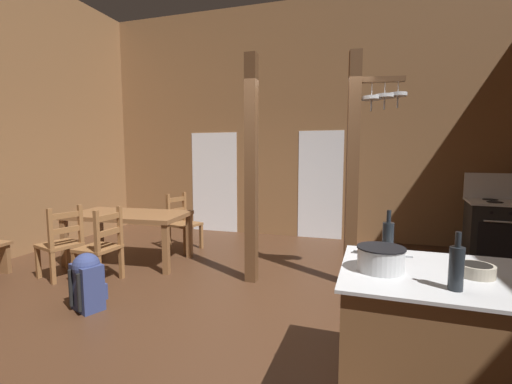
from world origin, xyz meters
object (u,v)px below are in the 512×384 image
(dining_table, at_px, (129,219))
(bottle_short_on_counter, at_px, (388,239))
(bottle_tall_on_counter, at_px, (456,267))
(ladderback_chair_at_table_end, at_px, (62,244))
(ladderback_chair_by_post, at_px, (101,247))
(stockpot_on_counter, at_px, (381,259))
(stove_range, at_px, (510,233))
(ladderback_chair_near_window, at_px, (183,223))
(backpack, at_px, (87,280))
(mixing_bowl_on_counter, at_px, (476,270))

(dining_table, bearing_deg, bottle_short_on_counter, -27.05)
(bottle_tall_on_counter, xyz_separation_m, bottle_short_on_counter, (-0.30, 0.52, 0.01))
(dining_table, bearing_deg, ladderback_chair_at_table_end, -115.35)
(ladderback_chair_by_post, bearing_deg, stockpot_on_counter, -21.48)
(stockpot_on_counter, xyz_separation_m, bottle_short_on_counter, (0.06, 0.31, 0.06))
(dining_table, relative_size, ladderback_chair_by_post, 1.86)
(stove_range, xyz_separation_m, bottle_tall_on_counter, (-1.58, -3.76, 0.53))
(dining_table, bearing_deg, stove_range, 15.19)
(ladderback_chair_near_window, distance_m, bottle_short_on_counter, 4.10)
(ladderback_chair_near_window, bearing_deg, ladderback_chair_by_post, -97.00)
(backpack, bearing_deg, ladderback_chair_by_post, 121.10)
(backpack, relative_size, bottle_short_on_counter, 1.79)
(ladderback_chair_near_window, distance_m, ladderback_chair_at_table_end, 1.89)
(ladderback_chair_by_post, relative_size, ladderback_chair_at_table_end, 1.00)
(bottle_tall_on_counter, bearing_deg, ladderback_chair_by_post, 157.60)
(ladderback_chair_near_window, relative_size, ladderback_chair_by_post, 1.00)
(ladderback_chair_at_table_end, bearing_deg, stove_range, 21.73)
(stockpot_on_counter, xyz_separation_m, bottle_tall_on_counter, (0.36, -0.21, 0.05))
(ladderback_chair_at_table_end, height_order, backpack, ladderback_chair_at_table_end)
(ladderback_chair_by_post, bearing_deg, dining_table, 104.01)
(bottle_tall_on_counter, bearing_deg, ladderback_chair_near_window, 136.87)
(stove_range, bearing_deg, ladderback_chair_at_table_end, -158.27)
(bottle_short_on_counter, bearing_deg, stove_range, 59.77)
(stockpot_on_counter, bearing_deg, backpack, 168.18)
(backpack, bearing_deg, bottle_tall_on_counter, -14.11)
(stove_range, bearing_deg, mixing_bowl_on_counter, -112.07)
(backpack, bearing_deg, ladderback_chair_near_window, 94.90)
(backpack, bearing_deg, stove_range, 31.86)
(bottle_short_on_counter, bearing_deg, ladderback_chair_by_post, 163.67)
(ladderback_chair_at_table_end, bearing_deg, ladderback_chair_near_window, 64.66)
(bottle_tall_on_counter, distance_m, bottle_short_on_counter, 0.60)
(ladderback_chair_near_window, distance_m, ladderback_chair_by_post, 1.70)
(stockpot_on_counter, bearing_deg, ladderback_chair_at_table_end, 161.96)
(stove_range, distance_m, ladderback_chair_at_table_end, 6.21)
(backpack, relative_size, bottle_tall_on_counter, 1.90)
(ladderback_chair_near_window, bearing_deg, dining_table, -115.33)
(ladderback_chair_near_window, distance_m, mixing_bowl_on_counter, 4.60)
(stockpot_on_counter, xyz_separation_m, mixing_bowl_on_counter, (0.53, 0.06, -0.04))
(stockpot_on_counter, bearing_deg, bottle_short_on_counter, 79.13)
(dining_table, relative_size, ladderback_chair_at_table_end, 1.86)
(stove_range, height_order, bottle_short_on_counter, stove_range)
(ladderback_chair_at_table_end, relative_size, bottle_tall_on_counter, 3.04)
(ladderback_chair_near_window, relative_size, ladderback_chair_at_table_end, 1.00)
(stove_range, xyz_separation_m, backpack, (-4.76, -2.96, -0.17))
(dining_table, bearing_deg, stockpot_on_counter, -31.34)
(mixing_bowl_on_counter, distance_m, bottle_short_on_counter, 0.54)
(stockpot_on_counter, distance_m, bottle_short_on_counter, 0.32)
(ladderback_chair_near_window, height_order, ladderback_chair_at_table_end, same)
(ladderback_chair_near_window, distance_m, backpack, 2.38)
(ladderback_chair_by_post, bearing_deg, ladderback_chair_at_table_end, -177.90)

